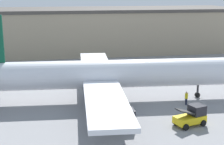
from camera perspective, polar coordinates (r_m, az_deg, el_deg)
name	(u,v)px	position (r m, az deg, el deg)	size (l,w,h in m)	color
ground_plane	(112,100)	(45.82, 0.00, -4.64)	(400.00, 400.00, 0.00)	gray
terminal_building	(83,30)	(81.08, -4.78, 7.04)	(72.28, 17.61, 10.09)	gray
airplane	(105,75)	(44.74, -1.24, -0.37)	(39.73, 34.68, 11.38)	silver
ground_crew_worker	(186,98)	(44.84, 12.25, -4.12)	(0.39, 0.39, 1.76)	#1E2338
baggage_tug	(123,120)	(36.62, 1.84, -7.85)	(2.92, 2.13, 2.12)	#2D2D33
belt_loader_truck	(192,116)	(38.43, 13.12, -7.06)	(3.75, 2.78, 2.18)	yellow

